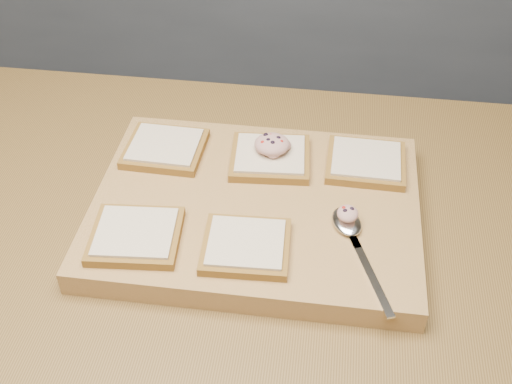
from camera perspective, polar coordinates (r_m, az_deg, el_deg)
back_counter at (r=2.32m, az=8.33°, el=13.47°), size 3.60×0.62×0.94m
cutting_board at (r=0.92m, az=0.00°, el=-1.51°), size 0.46×0.35×0.04m
bread_far_left at (r=1.00m, az=-8.09°, el=3.90°), size 0.12×0.11×0.02m
bread_far_center at (r=0.97m, az=1.27°, el=3.12°), size 0.13×0.12×0.02m
bread_far_right at (r=0.98m, az=9.74°, el=2.66°), size 0.12×0.11×0.02m
bread_near_left at (r=0.86m, az=-10.64°, el=-3.80°), size 0.13×0.12×0.02m
bread_near_center at (r=0.84m, az=-0.90°, el=-4.79°), size 0.12×0.11×0.02m
tuna_salad_dollop at (r=0.96m, az=1.44°, el=4.28°), size 0.05×0.05×0.03m
spoon at (r=0.87m, az=8.35°, el=-3.26°), size 0.09×0.19×0.01m
spoon_salad at (r=0.87m, az=8.15°, el=-1.90°), size 0.03×0.03×0.02m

